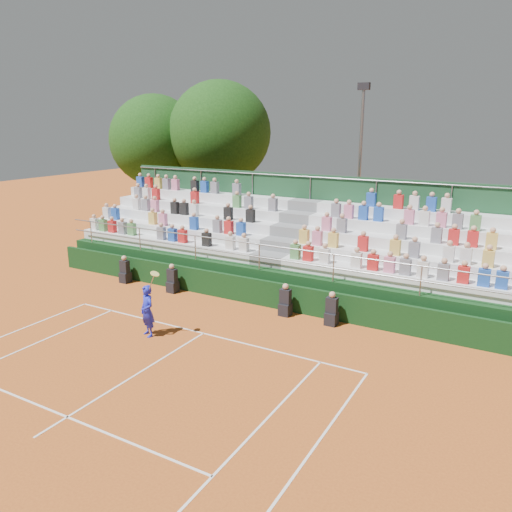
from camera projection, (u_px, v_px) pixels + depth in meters
The scene contains 8 objects.
ground at pixel (203, 333), 16.29m from camera, with size 90.00×90.00×0.00m, color #BA581F.
courtside_wall at pixel (252, 291), 18.85m from camera, with size 20.00×0.15×1.00m, color black.
line_officials at pixel (221, 290), 19.01m from camera, with size 9.80×0.40×1.19m.
grandstand at pixel (290, 257), 21.41m from camera, with size 20.00×5.20×4.40m.
tennis_player at pixel (147, 311), 15.92m from camera, with size 0.89×0.61×2.22m.
tree_west at pixel (155, 141), 32.14m from camera, with size 5.81×5.81×8.40m.
tree_east at pixel (220, 133), 30.75m from camera, with size 6.29×6.29×9.16m.
floodlight_mast at pixel (360, 156), 25.75m from camera, with size 0.60×0.25×8.56m.
Camera 1 is at (8.92, -12.26, 6.71)m, focal length 35.00 mm.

